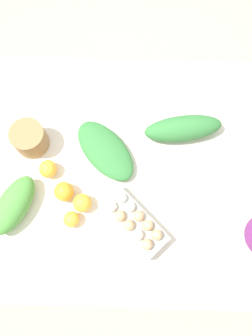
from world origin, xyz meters
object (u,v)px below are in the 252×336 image
Objects in this scene: egg_carton at (134,222)px; greens_bunch_beet_tops at (105,150)px; orange_1 at (71,219)px; paper_bag at (30,139)px; greens_bunch_dandelion at (183,128)px; orange_2 at (48,169)px; orange_0 at (64,192)px; greens_bunch_chard at (13,205)px; orange_3 at (82,203)px.

egg_carton is 0.32m from greens_bunch_beet_tops.
paper_bag is at bearing 120.85° from orange_1.
orange_1 is at bearing -135.70° from egg_carton.
greens_bunch_dandelion reaches higher than orange_2.
orange_0 is at bearing -149.43° from greens_bunch_dandelion.
greens_bunch_chard is 0.43m from greens_bunch_beet_tops.
orange_3 is (0.24, -0.26, -0.02)m from paper_bag.
orange_1 is (-0.25, 0.00, -0.01)m from egg_carton.
orange_1 is 0.08m from orange_3.
greens_bunch_chard is (-0.03, -0.28, -0.01)m from paper_bag.
greens_bunch_dandelion is (0.68, 0.35, 0.00)m from greens_bunch_chard.
greens_bunch_beet_tops is at bearing -162.65° from greens_bunch_dandelion.
greens_bunch_beet_tops is 0.24m from orange_3.
orange_2 is 0.20m from orange_3.
greens_bunch_chard is at bearing -96.93° from paper_bag.
paper_bag is 1.91× the size of orange_2.
orange_1 is at bearing -112.25° from greens_bunch_beet_tops.
greens_bunch_dandelion is 4.15× the size of orange_0.
orange_1 is (-0.12, -0.29, 0.00)m from greens_bunch_beet_tops.
orange_3 is at bearing -141.01° from greens_bunch_dandelion.
greens_bunch_beet_tops is 3.97× the size of orange_0.
orange_1 is (-0.45, -0.40, -0.02)m from greens_bunch_dandelion.
greens_bunch_chard is at bearing 168.20° from orange_1.
orange_3 is at bearing -42.53° from orange_2.
orange_0 reaches higher than orange_1.
orange_2 is (-0.56, -0.19, -0.01)m from greens_bunch_dandelion.
paper_bag is 0.38m from orange_1.
paper_bag is at bearing 126.08° from orange_0.
paper_bag reaches higher than greens_bunch_dandelion.
greens_bunch_dandelion is at bearing 108.29° from egg_carton.
egg_carton is at bearing -0.83° from orange_1.
paper_bag is 0.28m from greens_bunch_chard.
greens_bunch_beet_tops is at bearing 70.55° from orange_3.
orange_0 is at bearing 149.99° from orange_3.
orange_0 reaches higher than orange_2.
greens_bunch_chard is at bearing -176.29° from orange_3.
orange_1 reaches higher than greens_bunch_beet_tops.
greens_bunch_chard is at bearing -144.99° from greens_bunch_beet_tops.
orange_2 reaches higher than greens_bunch_beet_tops.
orange_0 reaches higher than orange_3.
orange_2 reaches higher than orange_1.
orange_3 reaches higher than greens_bunch_beet_tops.
orange_2 is (0.09, -0.12, -0.02)m from paper_bag.
orange_2 is at bearing 128.29° from orange_0.
orange_0 is at bearing -130.49° from greens_bunch_beet_tops.
orange_3 is at bearing -30.01° from orange_0.
orange_3 is (-0.08, -0.23, 0.01)m from greens_bunch_beet_tops.
greens_bunch_beet_tops is (-0.13, 0.30, -0.01)m from egg_carton.
orange_2 is (-0.23, -0.09, 0.01)m from greens_bunch_beet_tops.
paper_bag is at bearing -174.03° from greens_bunch_dandelion.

